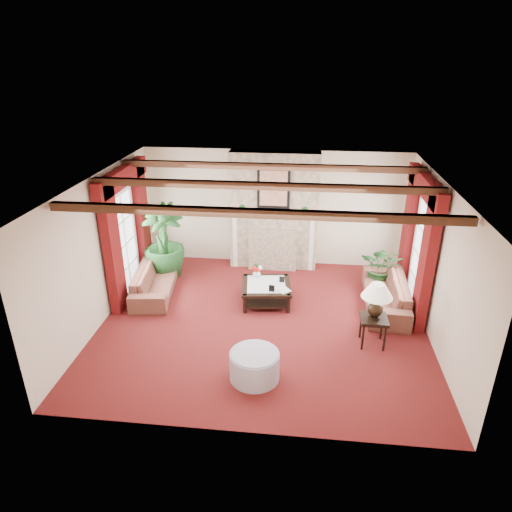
# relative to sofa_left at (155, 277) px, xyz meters

# --- Properties ---
(floor) EXTENTS (6.00, 6.00, 0.00)m
(floor) POSITION_rel_sofa_left_xyz_m (2.36, -0.89, -0.37)
(floor) COLOR #420B0F
(floor) RESTS_ON ground
(ceiling) EXTENTS (6.00, 6.00, 0.00)m
(ceiling) POSITION_rel_sofa_left_xyz_m (2.36, -0.89, 2.33)
(ceiling) COLOR white
(ceiling) RESTS_ON floor
(back_wall) EXTENTS (6.00, 0.02, 2.70)m
(back_wall) POSITION_rel_sofa_left_xyz_m (2.36, 1.86, 0.98)
(back_wall) COLOR beige
(back_wall) RESTS_ON ground
(left_wall) EXTENTS (0.02, 5.50, 2.70)m
(left_wall) POSITION_rel_sofa_left_xyz_m (-0.64, -0.89, 0.98)
(left_wall) COLOR beige
(left_wall) RESTS_ON ground
(right_wall) EXTENTS (0.02, 5.50, 2.70)m
(right_wall) POSITION_rel_sofa_left_xyz_m (5.36, -0.89, 0.98)
(right_wall) COLOR beige
(right_wall) RESTS_ON ground
(ceiling_beams) EXTENTS (6.00, 3.00, 0.12)m
(ceiling_beams) POSITION_rel_sofa_left_xyz_m (2.36, -0.89, 2.27)
(ceiling_beams) COLOR #382112
(ceiling_beams) RESTS_ON ceiling
(fireplace) EXTENTS (2.00, 0.52, 2.70)m
(fireplace) POSITION_rel_sofa_left_xyz_m (2.36, 1.66, 2.33)
(fireplace) COLOR tan
(fireplace) RESTS_ON ground
(french_door_left) EXTENTS (0.10, 1.10, 2.16)m
(french_door_left) POSITION_rel_sofa_left_xyz_m (-0.61, 0.11, 1.76)
(french_door_left) COLOR white
(french_door_left) RESTS_ON ground
(french_door_right) EXTENTS (0.10, 1.10, 2.16)m
(french_door_right) POSITION_rel_sofa_left_xyz_m (5.33, 0.11, 1.76)
(french_door_right) COLOR white
(french_door_right) RESTS_ON ground
(curtains_left) EXTENTS (0.20, 2.40, 2.55)m
(curtains_left) POSITION_rel_sofa_left_xyz_m (-0.50, 0.11, 2.18)
(curtains_left) COLOR #470A09
(curtains_left) RESTS_ON ground
(curtains_right) EXTENTS (0.20, 2.40, 2.55)m
(curtains_right) POSITION_rel_sofa_left_xyz_m (5.22, 0.11, 2.18)
(curtains_right) COLOR #470A09
(curtains_right) RESTS_ON ground
(sofa_left) EXTENTS (2.03, 1.02, 0.74)m
(sofa_left) POSITION_rel_sofa_left_xyz_m (0.00, 0.00, 0.00)
(sofa_left) COLOR #3D1018
(sofa_left) RESTS_ON ground
(sofa_right) EXTENTS (2.05, 0.78, 0.78)m
(sofa_right) POSITION_rel_sofa_left_xyz_m (4.72, -0.05, 0.02)
(sofa_right) COLOR #3D1018
(sofa_right) RESTS_ON ground
(potted_palm) EXTENTS (1.34, 1.89, 0.93)m
(potted_palm) POSITION_rel_sofa_left_xyz_m (-0.02, 0.82, 0.10)
(potted_palm) COLOR black
(potted_palm) RESTS_ON ground
(small_plant) EXTENTS (1.36, 1.40, 0.74)m
(small_plant) POSITION_rel_sofa_left_xyz_m (4.74, 0.84, 0.00)
(small_plant) COLOR black
(small_plant) RESTS_ON ground
(coffee_table) EXTENTS (1.08, 1.08, 0.40)m
(coffee_table) POSITION_rel_sofa_left_xyz_m (2.35, -0.12, -0.17)
(coffee_table) COLOR black
(coffee_table) RESTS_ON ground
(side_table) EXTENTS (0.57, 0.57, 0.53)m
(side_table) POSITION_rel_sofa_left_xyz_m (4.31, -1.38, -0.10)
(side_table) COLOR black
(side_table) RESTS_ON ground
(ottoman) EXTENTS (0.78, 0.78, 0.45)m
(ottoman) POSITION_rel_sofa_left_xyz_m (2.38, -2.51, -0.14)
(ottoman) COLOR #9493A7
(ottoman) RESTS_ON ground
(table_lamp) EXTENTS (0.52, 0.52, 0.66)m
(table_lamp) POSITION_rel_sofa_left_xyz_m (4.31, -1.38, 0.50)
(table_lamp) COLOR black
(table_lamp) RESTS_ON side_table
(flower_vase) EXTENTS (0.30, 0.30, 0.17)m
(flower_vase) POSITION_rel_sofa_left_xyz_m (2.12, 0.18, 0.11)
(flower_vase) COLOR silver
(flower_vase) RESTS_ON coffee_table
(book) EXTENTS (0.24, 0.23, 0.30)m
(book) POSITION_rel_sofa_left_xyz_m (2.60, -0.39, 0.18)
(book) COLOR black
(book) RESTS_ON coffee_table
(photo_frame_a) EXTENTS (0.11, 0.03, 0.15)m
(photo_frame_a) POSITION_rel_sofa_left_xyz_m (2.48, -0.42, 0.10)
(photo_frame_a) COLOR black
(photo_frame_a) RESTS_ON coffee_table
(photo_frame_b) EXTENTS (0.10, 0.04, 0.13)m
(photo_frame_b) POSITION_rel_sofa_left_xyz_m (2.65, -0.01, 0.09)
(photo_frame_b) COLOR black
(photo_frame_b) RESTS_ON coffee_table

